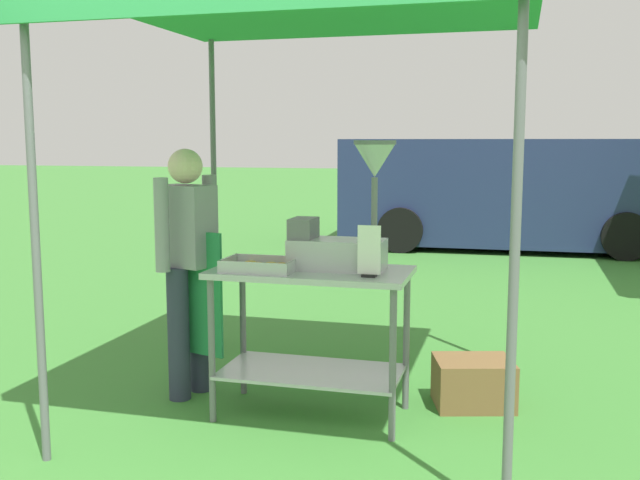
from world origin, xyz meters
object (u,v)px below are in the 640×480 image
(donut_fryer, at_px, (344,227))
(donut_cart, at_px, (311,310))
(donut_tray, at_px, (260,267))
(vendor, at_px, (188,259))
(supply_crate, at_px, (473,383))
(van_navy, at_px, (510,192))
(stall_canopy, at_px, (315,14))
(menu_sign, at_px, (369,255))

(donut_fryer, bearing_deg, donut_cart, -165.76)
(donut_tray, distance_m, donut_fryer, 0.55)
(vendor, relative_size, supply_crate, 2.88)
(donut_fryer, xyz_separation_m, supply_crate, (0.75, 0.37, -1.01))
(donut_tray, distance_m, vendor, 0.64)
(donut_cart, height_order, van_navy, van_navy)
(stall_canopy, distance_m, donut_tray, 1.51)
(stall_canopy, distance_m, donut_cart, 1.74)
(donut_tray, distance_m, menu_sign, 0.67)
(supply_crate, distance_m, van_navy, 7.30)
(menu_sign, bearing_deg, supply_crate, 45.46)
(donut_cart, height_order, donut_fryer, donut_fryer)
(menu_sign, bearing_deg, donut_cart, 157.96)
(donut_fryer, bearing_deg, menu_sign, -46.91)
(donut_cart, bearing_deg, stall_canopy, 90.00)
(supply_crate, relative_size, van_navy, 0.11)
(stall_canopy, xyz_separation_m, vendor, (-0.86, 0.04, -1.48))
(menu_sign, distance_m, supply_crate, 1.19)
(van_navy, bearing_deg, donut_cart, -97.89)
(donut_tray, bearing_deg, van_navy, 80.24)
(stall_canopy, bearing_deg, vendor, 177.18)
(donut_cart, bearing_deg, supply_crate, 23.88)
(donut_cart, relative_size, van_navy, 0.23)
(stall_canopy, xyz_separation_m, menu_sign, (0.38, -0.25, -1.36))
(van_navy, bearing_deg, supply_crate, -90.96)
(donut_fryer, xyz_separation_m, menu_sign, (0.19, -0.20, -0.13))
(donut_tray, relative_size, supply_crate, 0.76)
(donut_cart, distance_m, menu_sign, 0.55)
(donut_tray, xyz_separation_m, van_navy, (1.34, 7.79, -0.05))
(stall_canopy, relative_size, donut_tray, 6.00)
(menu_sign, xyz_separation_m, vendor, (-1.24, 0.29, -0.12))
(stall_canopy, distance_m, van_navy, 7.80)
(donut_tray, distance_m, supply_crate, 1.54)
(stall_canopy, bearing_deg, donut_cart, -90.00)
(vendor, bearing_deg, supply_crate, 8.69)
(stall_canopy, height_order, donut_cart, stall_canopy)
(vendor, bearing_deg, menu_sign, -13.34)
(donut_tray, height_order, supply_crate, donut_tray)
(stall_canopy, bearing_deg, supply_crate, 18.68)
(donut_fryer, bearing_deg, van_navy, 83.47)
(donut_cart, bearing_deg, donut_fryer, 14.24)
(stall_canopy, distance_m, vendor, 1.72)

